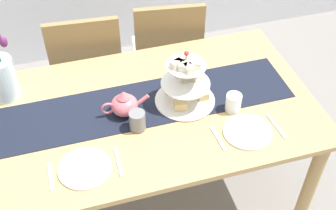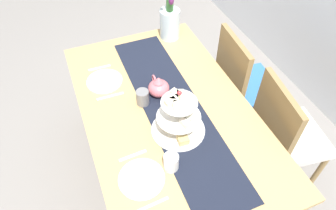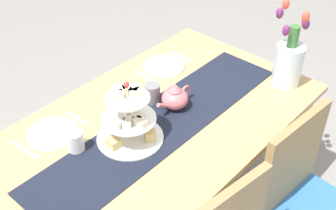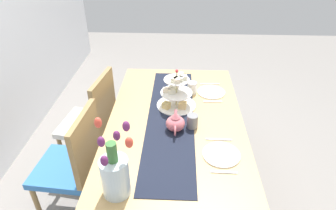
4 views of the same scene
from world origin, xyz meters
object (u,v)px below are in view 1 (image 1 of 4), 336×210
(dinner_plate_left, at_px, (85,168))
(tulip_vase, at_px, (0,74))
(dinner_plate_right, at_px, (248,132))
(fork_right, at_px, (218,139))
(mug_white_text, at_px, (233,103))
(knife_left, at_px, (118,161))
(knife_right, at_px, (276,126))
(chair_right, at_px, (167,52))
(fork_left, at_px, (51,176))
(tiered_cake_stand, at_px, (185,84))
(mug_grey, at_px, (137,121))
(teapot, at_px, (124,104))
(dining_table, at_px, (152,122))
(chair_left, at_px, (88,66))

(dinner_plate_left, bearing_deg, tulip_vase, 118.00)
(dinner_plate_right, distance_m, fork_right, 0.15)
(dinner_plate_left, xyz_separation_m, mug_white_text, (0.75, 0.16, 0.04))
(knife_left, relative_size, knife_right, 1.00)
(chair_right, relative_size, mug_white_text, 9.58)
(fork_left, bearing_deg, tiered_cake_stand, 22.67)
(dinner_plate_right, distance_m, mug_grey, 0.51)
(mug_grey, distance_m, mug_white_text, 0.47)
(teapot, relative_size, dinner_plate_left, 1.04)
(fork_left, bearing_deg, chair_right, 51.10)
(knife_left, bearing_deg, knife_right, 0.00)
(knife_right, bearing_deg, fork_right, 180.00)
(dinner_plate_left, height_order, knife_right, dinner_plate_left)
(chair_right, height_order, tiered_cake_stand, tiered_cake_stand)
(knife_left, distance_m, dinner_plate_right, 0.61)
(knife_left, bearing_deg, dinner_plate_right, 0.00)
(fork_right, bearing_deg, dining_table, 130.23)
(fork_left, distance_m, mug_grey, 0.46)
(chair_right, height_order, fork_left, chair_right)
(teapot, distance_m, mug_white_text, 0.53)
(dining_table, distance_m, chair_left, 0.76)
(dining_table, distance_m, fork_right, 0.39)
(tiered_cake_stand, distance_m, mug_grey, 0.30)
(teapot, xyz_separation_m, tulip_vase, (-0.55, 0.29, 0.08))
(chair_right, height_order, teapot, chair_right)
(chair_right, bearing_deg, mug_grey, -114.92)
(chair_right, relative_size, fork_right, 6.07)
(knife_left, xyz_separation_m, mug_grey, (0.13, 0.17, 0.05))
(dining_table, distance_m, dinner_plate_right, 0.49)
(dining_table, bearing_deg, fork_right, -49.77)
(dinner_plate_left, bearing_deg, tiered_cake_stand, 27.88)
(dinner_plate_left, relative_size, fork_right, 1.53)
(chair_right, bearing_deg, chair_left, -179.95)
(tulip_vase, xyz_separation_m, mug_white_text, (1.06, -0.42, -0.09))
(teapot, xyz_separation_m, knife_left, (-0.09, -0.29, -0.06))
(fork_left, bearing_deg, tulip_vase, 105.70)
(tulip_vase, height_order, dinner_plate_left, tulip_vase)
(tulip_vase, bearing_deg, mug_grey, -35.02)
(dinner_plate_right, xyz_separation_m, knife_right, (0.15, 0.00, -0.00))
(tulip_vase, xyz_separation_m, mug_grey, (0.58, -0.41, -0.09))
(chair_right, distance_m, tulip_vase, 1.11)
(knife_left, bearing_deg, tiered_cake_stand, 35.80)
(chair_left, relative_size, dinner_plate_right, 3.96)
(dining_table, distance_m, knife_right, 0.61)
(chair_left, distance_m, tiered_cake_stand, 0.88)
(dinner_plate_left, height_order, mug_grey, mug_grey)
(teapot, xyz_separation_m, dinner_plate_left, (-0.24, -0.29, -0.05))
(knife_left, xyz_separation_m, knife_right, (0.76, 0.00, 0.00))
(dinner_plate_right, bearing_deg, tiered_cake_stand, 126.49)
(knife_left, bearing_deg, tulip_vase, 128.03)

